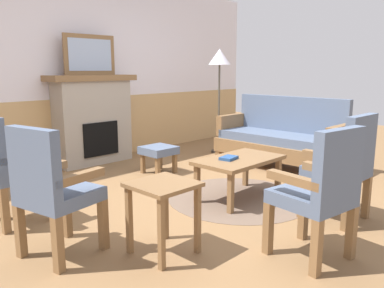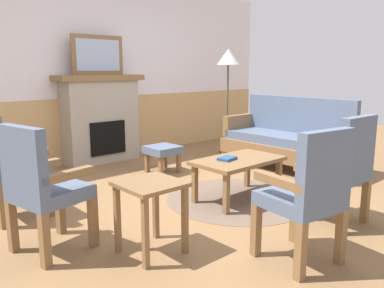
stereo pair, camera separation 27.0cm
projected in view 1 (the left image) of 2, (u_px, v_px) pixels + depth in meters
The scene contains 15 objects.
ground_plane at pixel (215, 199), 4.16m from camera, with size 14.00×14.00×0.00m, color olive.
wall_back at pixel (82, 73), 5.68m from camera, with size 7.20×0.14×2.70m.
fireplace at pixel (93, 119), 5.64m from camera, with size 1.30×0.44×1.28m.
framed_picture at pixel (90, 55), 5.47m from camera, with size 0.80×0.04×0.56m.
couch at pixel (281, 139), 5.46m from camera, with size 0.70×1.80×0.98m.
coffee_table at pixel (239, 163), 4.12m from camera, with size 0.96×0.56×0.44m.
round_rug at pixel (239, 198), 4.19m from camera, with size 1.52×1.52×0.01m, color brown.
book_on_table at pixel (229, 158), 4.05m from camera, with size 0.19×0.13×0.03m, color navy.
footstool at pixel (159, 152), 5.14m from camera, with size 0.40×0.40×0.36m.
armchair_near_fireplace at pixel (8, 164), 3.43m from camera, with size 0.49×0.49×0.98m.
armchair_by_window_left at pixel (51, 186), 2.78m from camera, with size 0.56×0.56×0.98m.
armchair_front_left at pixel (345, 163), 3.48m from camera, with size 0.49×0.49×0.98m.
armchair_front_center at pixel (321, 188), 2.74m from camera, with size 0.55×0.55×0.98m.
side_table at pixel (163, 198), 2.86m from camera, with size 0.44×0.44×0.55m.
floor_lamp_by_couch at pixel (220, 63), 6.22m from camera, with size 0.36×0.36×1.68m.
Camera 1 is at (-3.03, -2.58, 1.37)m, focal length 36.40 mm.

